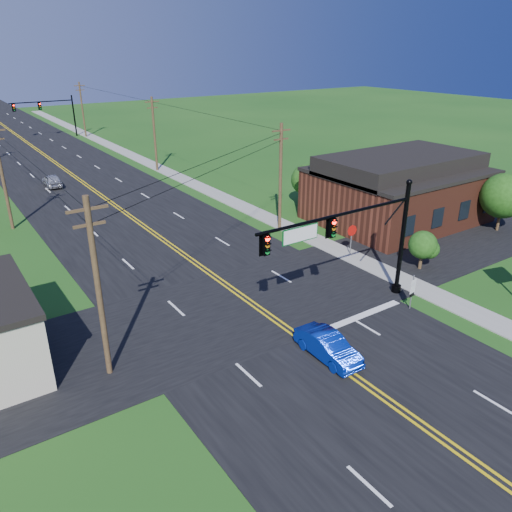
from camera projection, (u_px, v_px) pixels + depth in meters
ground at (400, 414)px, 21.76m from camera, size 260.00×260.00×0.00m
road_main at (75, 178)px, 59.79m from camera, size 16.00×220.00×0.04m
road_cross at (249, 304)px, 30.88m from camera, size 70.00×10.00×0.04m
sidewalk at (191, 183)px, 57.60m from camera, size 2.00×160.00×0.08m
signal_mast_main at (351, 238)px, 28.22m from camera, size 11.30×0.60×7.48m
signal_mast_far at (47, 111)px, 83.13m from camera, size 10.98×0.60×7.48m
brick_building at (397, 194)px, 44.86m from camera, size 14.20×11.20×4.70m
utility_pole_left_a at (98, 287)px, 22.61m from camera, size 1.80×0.28×9.00m
utility_pole_left_b at (2, 175)px, 41.62m from camera, size 1.80×0.28×9.00m
utility_pole_right_a at (280, 175)px, 41.70m from camera, size 1.80×0.28×9.00m
utility_pole_right_b at (154, 133)px, 61.48m from camera, size 1.80×0.28×9.00m
utility_pole_right_c at (82, 109)px, 84.31m from camera, size 1.80×0.28×9.00m
tree_right_front at (504, 196)px, 41.83m from camera, size 3.80×3.80×5.00m
tree_right_back at (306, 180)px, 48.78m from camera, size 3.00×3.00×4.10m
shrub_corner at (423, 245)px, 34.98m from camera, size 2.00×2.00×2.86m
blue_car at (328, 347)px, 25.36m from camera, size 1.45×4.04×1.32m
distant_car at (52, 181)px, 55.89m from camera, size 1.74×4.10×1.38m
route_sign at (412, 290)px, 29.80m from camera, size 0.56×0.14×2.27m
stop_sign at (352, 234)px, 37.37m from camera, size 0.86×0.13×2.42m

